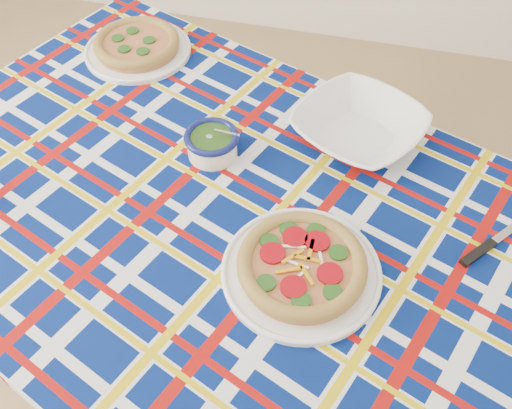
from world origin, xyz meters
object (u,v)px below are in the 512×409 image
(dining_table, at_px, (232,238))
(serving_bowl, at_px, (359,128))
(pesto_bowl, at_px, (212,142))
(main_focaccia_plate, at_px, (302,265))

(dining_table, xyz_separation_m, serving_bowl, (0.23, 0.31, 0.12))
(dining_table, xyz_separation_m, pesto_bowl, (-0.09, 0.17, 0.12))
(pesto_bowl, relative_size, serving_bowl, 0.44)
(pesto_bowl, height_order, serving_bowl, pesto_bowl)
(dining_table, distance_m, pesto_bowl, 0.23)
(dining_table, height_order, serving_bowl, serving_bowl)
(dining_table, height_order, pesto_bowl, pesto_bowl)
(dining_table, relative_size, main_focaccia_plate, 5.79)
(dining_table, bearing_deg, serving_bowl, 74.59)
(main_focaccia_plate, height_order, serving_bowl, serving_bowl)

